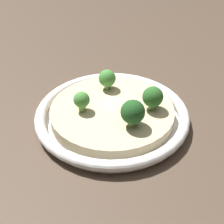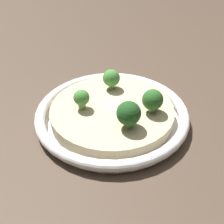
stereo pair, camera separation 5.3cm
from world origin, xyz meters
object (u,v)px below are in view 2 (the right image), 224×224
at_px(risotto_bowl, 112,113).
at_px(broccoli_back_right, 153,100).
at_px(broccoli_front, 82,98).
at_px(broccoli_right, 128,114).
at_px(broccoli_left, 111,78).

xyz_separation_m(risotto_bowl, broccoli_back_right, (0.04, 0.06, 0.04)).
bearing_deg(broccoli_front, risotto_bowl, 67.99).
bearing_deg(broccoli_right, broccoli_back_right, 108.15).
height_order(risotto_bowl, broccoli_left, broccoli_left).
height_order(broccoli_back_right, broccoli_front, broccoli_back_right).
distance_m(risotto_bowl, broccoli_front, 0.07).
distance_m(risotto_bowl, broccoli_left, 0.08).
relative_size(risotto_bowl, broccoli_back_right, 6.37).
bearing_deg(broccoli_back_right, broccoli_left, -163.24).
relative_size(risotto_bowl, broccoli_right, 5.83).
distance_m(broccoli_back_right, broccoli_right, 0.06).
height_order(risotto_bowl, broccoli_right, broccoli_right).
bearing_deg(broccoli_left, broccoli_back_right, 16.76).
bearing_deg(broccoli_right, risotto_bowl, 178.82).
xyz_separation_m(risotto_bowl, broccoli_right, (0.06, -0.00, 0.04)).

